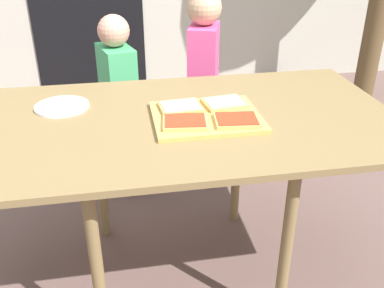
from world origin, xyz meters
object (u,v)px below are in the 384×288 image
Objects in this scene: plate_white_left at (62,106)px; pizza_slice_near_left at (185,122)px; pizza_slice_near_right at (237,120)px; cutting_board at (206,117)px; pizza_slice_far_left at (181,107)px; child_right at (203,77)px; dining_table at (179,133)px; pizza_slice_far_right at (224,103)px; child_left at (119,98)px.

pizza_slice_near_left is at bearing -31.22° from plate_white_left.
pizza_slice_near_left and pizza_slice_near_right have the same top height.
pizza_slice_near_left is at bearing -144.48° from cutting_board.
pizza_slice_far_left is 0.79× the size of plate_white_left.
child_right is (0.06, 0.86, -0.14)m from pizza_slice_near_right.
pizza_slice_far_right is (0.18, 0.05, 0.09)m from dining_table.
dining_table is 0.76m from child_left.
pizza_slice_near_left is 0.22m from pizza_slice_far_right.
child_right reaches higher than pizza_slice_near_left.
pizza_slice_far_left is (-0.17, 0.15, 0.00)m from pizza_slice_near_right.
child_right is (0.24, 0.75, -0.06)m from dining_table.
cutting_board is 0.11m from pizza_slice_far_right.
pizza_slice_far_right is 0.82× the size of plate_white_left.
pizza_slice_far_right is at bearing 42.46° from cutting_board.
cutting_board is (0.09, -0.03, 0.07)m from dining_table.
pizza_slice_far_left is at bearing -72.39° from child_left.
pizza_slice_near_right is 0.87m from child_right.
child_left is (-0.22, 0.68, -0.22)m from pizza_slice_far_left.
child_right reaches higher than plate_white_left.
child_right is at bearing 3.88° from child_left.
plate_white_left is at bearing 148.78° from pizza_slice_near_left.
child_left is at bearing 105.74° from dining_table.
pizza_slice_far_left reaches higher than plate_white_left.
pizza_slice_far_right is at bearing -11.42° from plate_white_left.
child_left is (-0.20, 0.72, -0.13)m from dining_table.
pizza_slice_near_right is 1.02× the size of pizza_slice_far_left.
child_left is at bearing -176.12° from child_right.
pizza_slice_near_left is 0.16× the size of child_right.
plate_white_left is at bearing -111.17° from child_left.
pizza_slice_far_left reaches higher than cutting_board.
pizza_slice_far_right is at bearing 2.68° from pizza_slice_far_left.
child_right is at bearing 79.15° from cutting_board.
plate_white_left reaches higher than dining_table.
pizza_slice_near_left and pizza_slice_far_right have the same top height.
dining_table is 9.69× the size of pizza_slice_near_right.
pizza_slice_near_left reaches higher than plate_white_left.
child_right is at bearing 74.36° from pizza_slice_near_left.
cutting_board is at bearing -68.36° from child_left.
pizza_slice_near_right is 0.22m from pizza_slice_far_left.
child_left is 0.45m from child_right.
pizza_slice_near_right is at bearing -64.98° from child_left.
dining_table is at bearing -74.26° from child_left.
pizza_slice_far_left is at bearing 73.57° from dining_table.
pizza_slice_near_left is at bearing -140.89° from pizza_slice_far_right.
dining_table is 0.20m from pizza_slice_far_right.
dining_table is 1.65× the size of child_left.
plate_white_left is (-0.43, 0.13, -0.02)m from pizza_slice_far_left.
child_left reaches higher than cutting_board.
cutting_board is 0.83m from child_left.
child_left is at bearing 111.64° from cutting_board.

